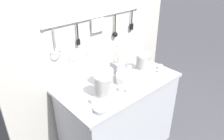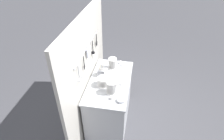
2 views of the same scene
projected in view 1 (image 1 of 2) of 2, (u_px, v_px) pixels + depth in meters
The scene contains 15 objects.
counter at pixel (119, 117), 2.32m from camera, with size 1.19×0.64×0.89m.
back_wall at pixel (96, 62), 2.30m from camera, with size 1.99×0.11×1.94m.
bowl_stack_wide_centre at pixel (103, 86), 1.86m from camera, with size 0.14×0.14×0.20m.
bowl_stack_back_corner at pixel (143, 62), 2.28m from camera, with size 0.14×0.14×0.19m.
bowl_stack_nested_right at pixel (104, 77), 2.05m from camera, with size 0.17×0.17×0.14m.
plate_stack at pixel (128, 78), 2.08m from camera, with size 0.24×0.24×0.09m.
steel_mixing_bowl at pixel (101, 110), 1.71m from camera, with size 0.11×0.11×0.03m.
cutlery_caddy at pixel (117, 67), 2.25m from camera, with size 0.11×0.11×0.24m.
cup_by_caddy at pixel (129, 68), 2.31m from camera, with size 0.05×0.05×0.05m.
cup_back_left at pixel (149, 63), 2.41m from camera, with size 0.05×0.05×0.05m.
cup_front_left at pixel (129, 91), 1.93m from camera, with size 0.05×0.05×0.05m.
cup_beside_plates at pixel (93, 101), 1.80m from camera, with size 0.05×0.05×0.05m.
cup_front_right at pixel (160, 70), 2.26m from camera, with size 0.05×0.05×0.05m.
cup_back_right at pixel (121, 89), 1.96m from camera, with size 0.05×0.05×0.05m.
cup_edge_far at pixel (160, 67), 2.33m from camera, with size 0.05×0.05×0.05m.
Camera 1 is at (-1.26, -1.30, 1.99)m, focal length 35.00 mm.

